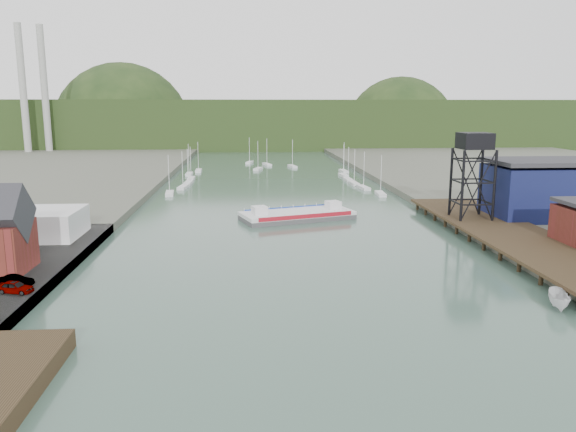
{
  "coord_description": "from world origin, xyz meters",
  "views": [
    {
      "loc": [
        -7.11,
        -43.62,
        23.05
      ],
      "look_at": [
        -0.07,
        52.72,
        4.0
      ],
      "focal_mm": 35.0,
      "sensor_mm": 36.0,
      "label": 1
    }
  ],
  "objects": [
    {
      "name": "chain_ferry",
      "position": [
        3.06,
        69.32,
        0.94
      ],
      "size": [
        24.49,
        15.67,
        3.28
      ],
      "rotation": [
        0.0,
        0.0,
        0.31
      ],
      "color": "#464749",
      "rests_on": "ground"
    },
    {
      "name": "east_pier",
      "position": [
        37.0,
        45.0,
        1.9
      ],
      "size": [
        14.0,
        70.0,
        2.45
      ],
      "color": "black",
      "rests_on": "ground"
    },
    {
      "name": "lift_tower",
      "position": [
        35.0,
        58.0,
        15.65
      ],
      "size": [
        6.5,
        6.5,
        16.0
      ],
      "color": "black",
      "rests_on": "east_pier"
    },
    {
      "name": "white_shed",
      "position": [
        -44.0,
        50.0,
        3.85
      ],
      "size": [
        18.0,
        12.0,
        4.5
      ],
      "primitive_type": "cube",
      "color": "silver",
      "rests_on": "west_quay"
    },
    {
      "name": "ground",
      "position": [
        0.0,
        0.0,
        0.0
      ],
      "size": [
        600.0,
        600.0,
        0.0
      ],
      "primitive_type": "plane",
      "color": "#314D3D",
      "rests_on": "ground"
    },
    {
      "name": "marina_sailboats",
      "position": [
        0.08,
        138.46,
        0.35
      ],
      "size": [
        57.71,
        92.65,
        0.9
      ],
      "color": "silver",
      "rests_on": "ground"
    },
    {
      "name": "car_west_a",
      "position": [
        -34.26,
        20.87,
        2.32
      ],
      "size": [
        4.53,
        2.69,
        1.45
      ],
      "primitive_type": "imported",
      "rotation": [
        0.0,
        0.0,
        1.33
      ],
      "color": "#999999",
      "rests_on": "west_quay"
    },
    {
      "name": "motorboat",
      "position": [
        28.47,
        15.24,
        1.07
      ],
      "size": [
        3.9,
        5.93,
        2.14
      ],
      "primitive_type": "imported",
      "rotation": [
        0.0,
        0.0,
        -0.36
      ],
      "color": "silver",
      "rests_on": "ground"
    },
    {
      "name": "car_west_b",
      "position": [
        -35.25,
        23.34,
        2.3
      ],
      "size": [
        4.37,
        1.88,
        1.4
      ],
      "primitive_type": "imported",
      "rotation": [
        0.0,
        0.0,
        1.48
      ],
      "color": "#999999",
      "rests_on": "west_quay"
    },
    {
      "name": "blue_shed",
      "position": [
        50.0,
        60.0,
        7.06
      ],
      "size": [
        20.5,
        14.5,
        11.3
      ],
      "color": "#0E123D",
      "rests_on": "east_land"
    },
    {
      "name": "smokestacks",
      "position": [
        -106.0,
        232.5,
        30.0
      ],
      "size": [
        11.2,
        8.2,
        60.0
      ],
      "color": "#A1A19C",
      "rests_on": "ground"
    },
    {
      "name": "distant_hills",
      "position": [
        -3.98,
        301.35,
        10.38
      ],
      "size": [
        500.0,
        120.0,
        80.0
      ],
      "color": "black",
      "rests_on": "ground"
    }
  ]
}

